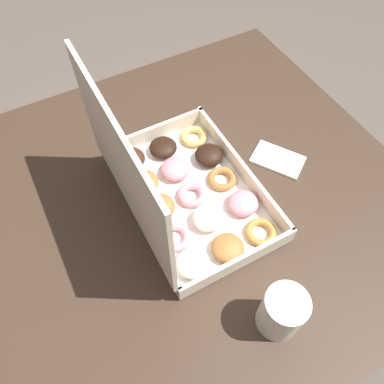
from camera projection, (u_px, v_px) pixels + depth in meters
name	position (u px, v px, depth m)	size (l,w,h in m)	color
ground_plane	(186.00, 303.00, 1.42)	(8.00, 8.00, 0.00)	#564C44
dining_table	(183.00, 224.00, 0.90)	(0.91, 1.00, 0.73)	#38281E
donut_box	(178.00, 190.00, 0.76)	(0.38, 0.26, 0.31)	white
coffee_mug	(282.00, 312.00, 0.62)	(0.07, 0.07, 0.11)	white
paper_napkin	(278.00, 159.00, 0.87)	(0.14, 0.12, 0.01)	silver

